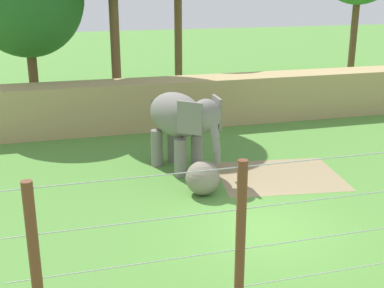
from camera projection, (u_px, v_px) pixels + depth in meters
ground_plane at (265, 229)px, 13.63m from camera, size 120.00×120.00×0.00m
dirt_patch at (279, 176)px, 17.38m from camera, size 4.52×3.79×0.01m
embankment_wall at (171, 103)px, 23.19m from camera, size 36.00×1.80×2.16m
elephant at (181, 120)px, 17.32m from camera, size 2.39×3.52×2.79m
enrichment_ball at (203, 178)px, 15.74m from camera, size 1.07×1.07×1.07m
cable_fence at (333, 227)px, 10.21m from camera, size 12.50×0.20×3.25m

